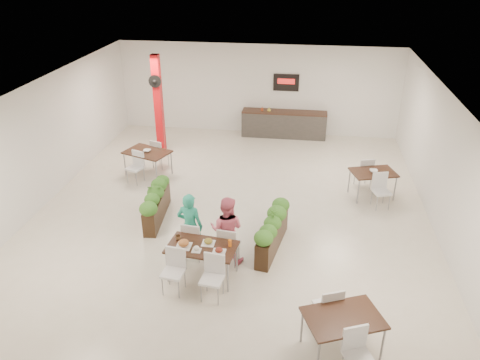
# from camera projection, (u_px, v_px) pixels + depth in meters

# --- Properties ---
(ground) EXTENTS (12.00, 12.00, 0.00)m
(ground) POSITION_uv_depth(u_px,v_px,m) (232.00, 213.00, 12.12)
(ground) COLOR beige
(ground) RESTS_ON ground
(room_shell) EXTENTS (10.10, 12.10, 3.22)m
(room_shell) POSITION_uv_depth(u_px,v_px,m) (231.00, 141.00, 11.22)
(room_shell) COLOR white
(room_shell) RESTS_ON ground
(red_column) EXTENTS (0.40, 0.41, 3.20)m
(red_column) POSITION_uv_depth(u_px,v_px,m) (158.00, 103.00, 15.12)
(red_column) COLOR red
(red_column) RESTS_ON ground
(service_counter) EXTENTS (3.00, 0.64, 2.20)m
(service_counter) POSITION_uv_depth(u_px,v_px,m) (284.00, 123.00, 16.78)
(service_counter) COLOR #312E2B
(service_counter) RESTS_ON ground
(main_table) EXTENTS (1.48, 1.75, 0.92)m
(main_table) POSITION_uv_depth(u_px,v_px,m) (201.00, 251.00, 9.50)
(main_table) COLOR black
(main_table) RESTS_ON ground
(diner_man) EXTENTS (0.61, 0.44, 1.57)m
(diner_man) POSITION_uv_depth(u_px,v_px,m) (190.00, 226.00, 10.06)
(diner_man) COLOR teal
(diner_man) RESTS_ON ground
(diner_woman) EXTENTS (0.81, 0.67, 1.54)m
(diner_woman) POSITION_uv_depth(u_px,v_px,m) (227.00, 230.00, 9.97)
(diner_woman) COLOR pink
(diner_woman) RESTS_ON ground
(planter_left) EXTENTS (0.52, 1.92, 1.01)m
(planter_left) POSITION_uv_depth(u_px,v_px,m) (156.00, 201.00, 11.64)
(planter_left) COLOR black
(planter_left) RESTS_ON ground
(planter_right) EXTENTS (0.66, 1.91, 1.01)m
(planter_right) POSITION_uv_depth(u_px,v_px,m) (272.00, 230.00, 10.47)
(planter_right) COLOR black
(planter_right) RESTS_ON ground
(side_table_a) EXTENTS (1.51, 1.67, 0.92)m
(side_table_a) POSITION_uv_depth(u_px,v_px,m) (147.00, 155.00, 13.88)
(side_table_a) COLOR black
(side_table_a) RESTS_ON ground
(side_table_b) EXTENTS (1.34, 1.67, 0.92)m
(side_table_b) POSITION_uv_depth(u_px,v_px,m) (373.00, 176.00, 12.64)
(side_table_b) COLOR black
(side_table_b) RESTS_ON ground
(side_table_c) EXTENTS (1.48, 1.66, 0.92)m
(side_table_c) POSITION_uv_depth(u_px,v_px,m) (343.00, 323.00, 7.70)
(side_table_c) COLOR black
(side_table_c) RESTS_ON ground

